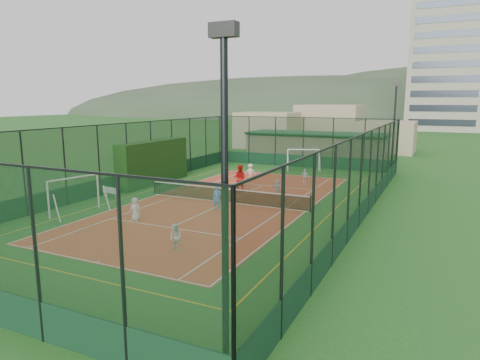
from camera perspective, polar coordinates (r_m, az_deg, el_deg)
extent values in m
plane|color=#2C5C1F|center=(28.49, -1.90, -3.01)|extent=(300.00, 300.00, 0.00)
cube|color=#B44B28|center=(28.49, -1.90, -3.00)|extent=(11.17, 23.97, 0.01)
cube|color=beige|center=(106.90, 25.83, 14.04)|extent=(15.00, 12.00, 30.00)
cube|color=black|center=(35.32, -11.43, 2.32)|extent=(1.19, 7.96, 3.48)
imported|color=white|center=(24.80, -13.81, -3.78)|extent=(0.69, 0.48, 1.33)
imported|color=#4985CF|center=(26.48, -3.09, -2.37)|extent=(0.62, 0.48, 1.51)
imported|color=white|center=(19.62, -8.57, -7.57)|extent=(0.68, 0.58, 1.24)
imported|color=white|center=(36.54, 1.40, 1.12)|extent=(0.96, 0.68, 1.35)
imported|color=white|center=(34.83, 8.66, 0.45)|extent=(0.77, 0.42, 1.24)
imported|color=silver|center=(30.35, 4.99, -1.02)|extent=(1.17, 0.67, 1.20)
imported|color=red|center=(31.82, -0.04, 0.28)|extent=(1.02, 0.82, 1.97)
sphere|color=#CCE033|center=(30.89, -4.87, -1.88)|extent=(0.07, 0.07, 0.07)
sphere|color=#CCE033|center=(31.20, -3.50, -1.74)|extent=(0.07, 0.07, 0.07)
sphere|color=#CCE033|center=(30.33, -5.94, -2.14)|extent=(0.07, 0.07, 0.07)
sphere|color=#CCE033|center=(28.97, 2.35, -2.70)|extent=(0.07, 0.07, 0.07)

